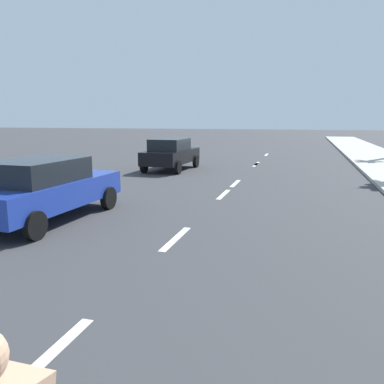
{
  "coord_description": "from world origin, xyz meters",
  "views": [
    {
      "loc": [
        2.58,
        4.62,
        2.56
      ],
      "look_at": [
        0.44,
        12.2,
        1.1
      ],
      "focal_mm": 37.2,
      "sensor_mm": 36.0,
      "label": 1
    }
  ],
  "objects": [
    {
      "name": "lane_stripe_7",
      "position": [
        0.0,
        27.48,
        0.0
      ],
      "size": [
        0.16,
        1.8,
        0.01
      ],
      "primitive_type": "cube",
      "color": "white",
      "rests_on": "ground"
    },
    {
      "name": "lane_stripe_3",
      "position": [
        0.0,
        12.48,
        0.0
      ],
      "size": [
        0.16,
        1.8,
        0.01
      ],
      "primitive_type": "cube",
      "color": "white",
      "rests_on": "ground"
    },
    {
      "name": "lane_stripe_6",
      "position": [
        0.0,
        26.94,
        0.0
      ],
      "size": [
        0.16,
        1.8,
        0.01
      ],
      "primitive_type": "cube",
      "color": "white",
      "rests_on": "ground"
    },
    {
      "name": "parked_car_black",
      "position": [
        -3.84,
        23.49,
        0.84
      ],
      "size": [
        2.04,
        4.17,
        1.57
      ],
      "rotation": [
        0.0,
        0.0,
        -0.04
      ],
      "color": "black",
      "rests_on": "ground"
    },
    {
      "name": "parked_car_blue",
      "position": [
        -3.76,
        13.1,
        0.84
      ],
      "size": [
        2.24,
        4.66,
        1.57
      ],
      "rotation": [
        0.0,
        0.0,
        -0.03
      ],
      "color": "#1E389E",
      "rests_on": "ground"
    },
    {
      "name": "lane_stripe_4",
      "position": [
        0.0,
        17.75,
        0.0
      ],
      "size": [
        0.16,
        1.8,
        0.01
      ],
      "primitive_type": "cube",
      "color": "white",
      "rests_on": "ground"
    },
    {
      "name": "ground_plane",
      "position": [
        0.0,
        20.0,
        0.0
      ],
      "size": [
        160.0,
        160.0,
        0.0
      ],
      "primitive_type": "plane",
      "color": "#38383A"
    },
    {
      "name": "lane_stripe_8",
      "position": [
        0.0,
        33.44,
        0.0
      ],
      "size": [
        0.16,
        1.8,
        0.01
      ],
      "primitive_type": "cube",
      "color": "white",
      "rests_on": "ground"
    },
    {
      "name": "lane_stripe_2",
      "position": [
        0.0,
        7.92,
        0.0
      ],
      "size": [
        0.16,
        1.8,
        0.01
      ],
      "primitive_type": "cube",
      "color": "white",
      "rests_on": "ground"
    },
    {
      "name": "lane_stripe_5",
      "position": [
        0.0,
        20.19,
        0.0
      ],
      "size": [
        0.16,
        1.8,
        0.01
      ],
      "primitive_type": "cube",
      "color": "white",
      "rests_on": "ground"
    }
  ]
}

